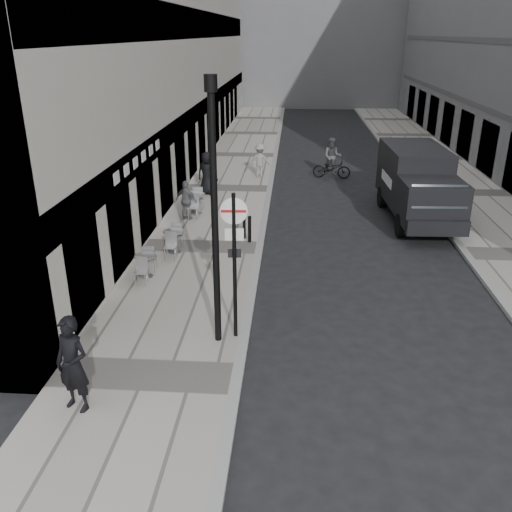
{
  "coord_description": "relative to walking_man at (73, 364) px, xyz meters",
  "views": [
    {
      "loc": [
        1.09,
        -6.99,
        6.99
      ],
      "look_at": [
        0.16,
        6.49,
        1.4
      ],
      "focal_mm": 38.0,
      "sensor_mm": 36.0,
      "label": 1
    }
  ],
  "objects": [
    {
      "name": "sign_post",
      "position": [
        2.82,
        2.94,
        1.31
      ],
      "size": [
        0.62,
        0.1,
        3.61
      ],
      "rotation": [
        0.0,
        0.0,
        0.06
      ],
      "color": "black",
      "rests_on": "sidewalk"
    },
    {
      "name": "panel_van",
      "position": [
        9.01,
        12.69,
        0.45
      ],
      "size": [
        2.41,
        6.01,
        2.79
      ],
      "rotation": [
        0.0,
        0.0,
        0.04
      ],
      "color": "black",
      "rests_on": "ground"
    },
    {
      "name": "walking_man",
      "position": [
        0.0,
        0.0,
        0.0
      ],
      "size": [
        0.85,
        0.7,
        1.99
      ],
      "primitive_type": "imported",
      "rotation": [
        0.0,
        0.0,
        -0.35
      ],
      "color": "black",
      "rests_on": "sidewalk"
    },
    {
      "name": "bollard_far",
      "position": [
        2.42,
        9.72,
        -0.56
      ],
      "size": [
        0.12,
        0.12,
        0.86
      ],
      "primitive_type": "cylinder",
      "color": "black",
      "rests_on": "sidewalk"
    },
    {
      "name": "bollard_near",
      "position": [
        2.64,
        9.36,
        -0.55
      ],
      "size": [
        0.12,
        0.12,
        0.9
      ],
      "primitive_type": "cylinder",
      "color": "black",
      "rests_on": "sidewalk"
    },
    {
      "name": "cyclist",
      "position": [
        6.09,
        19.2,
        -0.31
      ],
      "size": [
        1.98,
        0.9,
        2.07
      ],
      "rotation": [
        0.0,
        0.0,
        -0.12
      ],
      "color": "black",
      "rests_on": "ground"
    },
    {
      "name": "cafe_table_mid",
      "position": [
        0.22,
        8.17,
        -0.53
      ],
      "size": [
        0.71,
        1.6,
        0.91
      ],
      "color": "#B2B2B4",
      "rests_on": "sidewalk"
    },
    {
      "name": "lamppost",
      "position": [
        2.42,
        2.74,
        2.4
      ],
      "size": [
        0.27,
        0.27,
        6.1
      ],
      "color": "black",
      "rests_on": "sidewalk"
    },
    {
      "name": "pedestrian_a",
      "position": [
        -0.03,
        11.66,
        -0.21
      ],
      "size": [
        0.99,
        0.68,
        1.56
      ],
      "primitive_type": "imported",
      "rotation": [
        0.0,
        0.0,
        2.78
      ],
      "color": "slate",
      "rests_on": "sidewalk"
    },
    {
      "name": "ground",
      "position": [
        3.02,
        -1.51,
        -1.12
      ],
      "size": [
        120.0,
        120.0,
        0.0
      ],
      "primitive_type": "plane",
      "color": "black",
      "rests_on": "ground"
    },
    {
      "name": "cafe_table_far",
      "position": [
        0.22,
        12.38,
        -0.49
      ],
      "size": [
        0.77,
        1.75,
        1.0
      ],
      "color": "silver",
      "rests_on": "sidewalk"
    },
    {
      "name": "sidewalk",
      "position": [
        1.02,
        16.49,
        -1.06
      ],
      "size": [
        4.0,
        60.0,
        0.12
      ],
      "primitive_type": "cube",
      "color": "#ADA69C",
      "rests_on": "ground"
    },
    {
      "name": "far_sidewalk",
      "position": [
        12.02,
        16.49,
        -1.06
      ],
      "size": [
        4.0,
        60.0,
        0.12
      ],
      "primitive_type": "cube",
      "color": "#ADA69C",
      "rests_on": "ground"
    },
    {
      "name": "pedestrian_c",
      "position": [
        0.23,
        15.37,
        -0.03
      ],
      "size": [
        1.07,
        0.84,
        1.94
      ],
      "primitive_type": "imported",
      "rotation": [
        0.0,
        0.0,
        2.88
      ],
      "color": "black",
      "rests_on": "sidewalk"
    },
    {
      "name": "pedestrian_b",
      "position": [
        2.42,
        18.71,
        -0.15
      ],
      "size": [
        1.15,
        0.73,
        1.7
      ],
      "primitive_type": "imported",
      "rotation": [
        0.0,
        0.0,
        3.05
      ],
      "color": "gray",
      "rests_on": "sidewalk"
    },
    {
      "name": "cafe_table_near",
      "position": [
        -0.24,
        6.17,
        -0.57
      ],
      "size": [
        0.65,
        1.46,
        0.83
      ],
      "color": "#AEAEB0",
      "rests_on": "sidewalk"
    }
  ]
}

